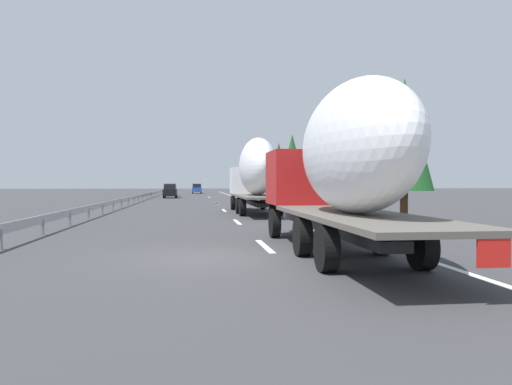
# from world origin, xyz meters

# --- Properties ---
(ground_plane) EXTENTS (260.00, 260.00, 0.00)m
(ground_plane) POSITION_xyz_m (40.00, 0.00, 0.00)
(ground_plane) COLOR #38383A
(lane_stripe_0) EXTENTS (3.20, 0.20, 0.01)m
(lane_stripe_0) POSITION_xyz_m (2.00, -1.80, 0.00)
(lane_stripe_0) COLOR white
(lane_stripe_0) RESTS_ON ground_plane
(lane_stripe_1) EXTENTS (3.20, 0.20, 0.01)m
(lane_stripe_1) POSITION_xyz_m (11.61, -1.80, 0.00)
(lane_stripe_1) COLOR white
(lane_stripe_1) RESTS_ON ground_plane
(lane_stripe_2) EXTENTS (3.20, 0.20, 0.01)m
(lane_stripe_2) POSITION_xyz_m (22.28, -1.80, 0.00)
(lane_stripe_2) COLOR white
(lane_stripe_2) RESTS_ON ground_plane
(lane_stripe_3) EXTENTS (3.20, 0.20, 0.01)m
(lane_stripe_3) POSITION_xyz_m (33.82, -1.80, 0.00)
(lane_stripe_3) COLOR white
(lane_stripe_3) RESTS_ON ground_plane
(lane_stripe_4) EXTENTS (3.20, 0.20, 0.01)m
(lane_stripe_4) POSITION_xyz_m (34.49, -1.80, 0.00)
(lane_stripe_4) COLOR white
(lane_stripe_4) RESTS_ON ground_plane
(lane_stripe_5) EXTENTS (3.20, 0.20, 0.01)m
(lane_stripe_5) POSITION_xyz_m (55.36, -1.80, 0.00)
(lane_stripe_5) COLOR white
(lane_stripe_5) RESTS_ON ground_plane
(edge_line_right) EXTENTS (110.00, 0.20, 0.01)m
(edge_line_right) POSITION_xyz_m (45.00, -5.50, 0.00)
(edge_line_right) COLOR white
(edge_line_right) RESTS_ON ground_plane
(truck_lead) EXTENTS (12.94, 2.55, 4.79)m
(truck_lead) POSITION_xyz_m (18.55, -3.60, 2.67)
(truck_lead) COLOR silver
(truck_lead) RESTS_ON ground_plane
(truck_trailing) EXTENTS (12.64, 2.55, 4.49)m
(truck_trailing) POSITION_xyz_m (-0.13, -3.60, 2.52)
(truck_trailing) COLOR #B21919
(truck_trailing) RESTS_ON ground_plane
(car_black_suv) EXTENTS (4.45, 1.76, 1.77)m
(car_black_suv) POSITION_xyz_m (53.04, 3.42, 0.91)
(car_black_suv) COLOR black
(car_black_suv) RESTS_ON ground_plane
(car_silver_hatch) EXTENTS (4.41, 1.91, 1.88)m
(car_silver_hatch) POSITION_xyz_m (63.16, 3.86, 0.95)
(car_silver_hatch) COLOR #ADB2B7
(car_silver_hatch) RESTS_ON ground_plane
(car_blue_sedan) EXTENTS (4.07, 1.79, 1.85)m
(car_blue_sedan) POSITION_xyz_m (80.00, -0.28, 0.93)
(car_blue_sedan) COLOR #28479E
(car_blue_sedan) RESTS_ON ground_plane
(road_sign) EXTENTS (0.10, 0.90, 3.30)m
(road_sign) POSITION_xyz_m (41.14, -6.70, 2.28)
(road_sign) COLOR gray
(road_sign) RESTS_ON ground_plane
(tree_0) EXTENTS (2.63, 2.63, 7.00)m
(tree_0) POSITION_xyz_m (37.07, -9.78, 4.43)
(tree_0) COLOR #472D19
(tree_0) RESTS_ON ground_plane
(tree_1) EXTENTS (2.95, 2.95, 7.44)m
(tree_1) POSITION_xyz_m (52.82, -11.12, 4.56)
(tree_1) COLOR #472D19
(tree_1) RESTS_ON ground_plane
(tree_2) EXTENTS (2.78, 2.78, 6.94)m
(tree_2) POSITION_xyz_m (85.77, -12.84, 4.20)
(tree_2) COLOR #472D19
(tree_2) RESTS_ON ground_plane
(tree_3) EXTENTS (2.81, 2.81, 7.06)m
(tree_3) POSITION_xyz_m (9.86, -9.82, 4.30)
(tree_3) COLOR #472D19
(tree_3) RESTS_ON ground_plane
(guardrail_median) EXTENTS (94.00, 0.10, 0.76)m
(guardrail_median) POSITION_xyz_m (43.00, 6.00, 0.58)
(guardrail_median) COLOR #9EA0A5
(guardrail_median) RESTS_ON ground_plane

